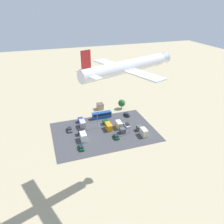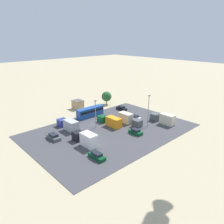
{
  "view_description": "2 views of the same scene",
  "coord_description": "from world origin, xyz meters",
  "px_view_note": "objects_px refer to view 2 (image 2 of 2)",
  "views": [
    {
      "loc": [
        24.98,
        91.44,
        55.84
      ],
      "look_at": [
        1.17,
        22.12,
        17.98
      ],
      "focal_mm": 35.0,
      "sensor_mm": 36.0,
      "label": 1
    },
    {
      "loc": [
        40.46,
        51.34,
        26.61
      ],
      "look_at": [
        0.3,
        8.29,
        6.15
      ],
      "focal_mm": 35.0,
      "sensor_mm": 36.0,
      "label": 2
    }
  ],
  "objects_px": {
    "parked_car_1": "(136,132)",
    "parked_truck_3": "(86,139)",
    "parked_truck_0": "(110,121)",
    "parked_car_2": "(54,137)",
    "parked_car_3": "(97,156)",
    "parked_car_0": "(121,108)",
    "shed_building": "(78,104)",
    "parked_car_4": "(135,117)",
    "bus": "(90,112)",
    "parked_truck_2": "(69,125)",
    "parked_truck_4": "(164,119)",
    "parked_truck_1": "(129,119)"
  },
  "relations": [
    {
      "from": "parked_truck_1",
      "to": "parked_truck_2",
      "type": "height_order",
      "value": "parked_truck_1"
    },
    {
      "from": "parked_car_4",
      "to": "parked_truck_4",
      "type": "bearing_deg",
      "value": -64.33
    },
    {
      "from": "parked_car_4",
      "to": "parked_truck_0",
      "type": "relative_size",
      "value": 0.48
    },
    {
      "from": "parked_truck_1",
      "to": "parked_truck_4",
      "type": "xyz_separation_m",
      "value": [
        -8.37,
        7.49,
        0.07
      ]
    },
    {
      "from": "parked_car_0",
      "to": "parked_truck_3",
      "type": "distance_m",
      "value": 30.01
    },
    {
      "from": "parked_truck_3",
      "to": "parked_truck_2",
      "type": "bearing_deg",
      "value": 79.57
    },
    {
      "from": "parked_truck_2",
      "to": "parked_car_4",
      "type": "bearing_deg",
      "value": -21.36
    },
    {
      "from": "parked_car_0",
      "to": "parked_truck_2",
      "type": "xyz_separation_m",
      "value": [
        24.69,
        2.02,
        0.79
      ]
    },
    {
      "from": "parked_car_3",
      "to": "parked_truck_0",
      "type": "bearing_deg",
      "value": 38.52
    },
    {
      "from": "parked_car_4",
      "to": "parked_truck_1",
      "type": "xyz_separation_m",
      "value": [
        4.23,
        1.13,
        0.81
      ]
    },
    {
      "from": "shed_building",
      "to": "parked_car_3",
      "type": "bearing_deg",
      "value": 61.83
    },
    {
      "from": "parked_car_3",
      "to": "parked_truck_2",
      "type": "height_order",
      "value": "parked_truck_2"
    },
    {
      "from": "parked_car_0",
      "to": "parked_car_3",
      "type": "xyz_separation_m",
      "value": [
        29.11,
        20.81,
        -0.01
      ]
    },
    {
      "from": "shed_building",
      "to": "parked_truck_2",
      "type": "xyz_separation_m",
      "value": [
        13.66,
        14.96,
        -0.1
      ]
    },
    {
      "from": "bus",
      "to": "parked_truck_0",
      "type": "bearing_deg",
      "value": -0.83
    },
    {
      "from": "shed_building",
      "to": "parked_truck_1",
      "type": "distance_m",
      "value": 24.4
    },
    {
      "from": "parked_truck_2",
      "to": "parked_truck_0",
      "type": "bearing_deg",
      "value": -28.84
    },
    {
      "from": "parked_car_2",
      "to": "parked_car_3",
      "type": "bearing_deg",
      "value": 98.38
    },
    {
      "from": "parked_truck_0",
      "to": "parked_car_2",
      "type": "bearing_deg",
      "value": 169.9
    },
    {
      "from": "parked_car_2",
      "to": "parked_truck_1",
      "type": "bearing_deg",
      "value": 165.02
    },
    {
      "from": "parked_car_3",
      "to": "parked_truck_4",
      "type": "xyz_separation_m",
      "value": [
        -29.38,
        -2.04,
        0.9
      ]
    },
    {
      "from": "parked_car_2",
      "to": "parked_car_3",
      "type": "height_order",
      "value": "parked_car_2"
    },
    {
      "from": "shed_building",
      "to": "parked_car_0",
      "type": "height_order",
      "value": "shed_building"
    },
    {
      "from": "parked_car_2",
      "to": "parked_car_3",
      "type": "relative_size",
      "value": 1.03
    },
    {
      "from": "shed_building",
      "to": "parked_truck_3",
      "type": "distance_m",
      "value": 30.75
    },
    {
      "from": "parked_truck_0",
      "to": "parked_truck_3",
      "type": "height_order",
      "value": "parked_truck_3"
    },
    {
      "from": "bus",
      "to": "parked_truck_3",
      "type": "bearing_deg",
      "value": -40.75
    },
    {
      "from": "parked_car_1",
      "to": "shed_building",
      "type": "bearing_deg",
      "value": 87.25
    },
    {
      "from": "parked_car_3",
      "to": "parked_truck_3",
      "type": "xyz_separation_m",
      "value": [
        -2.32,
        -7.35,
        0.94
      ]
    },
    {
      "from": "parked_car_4",
      "to": "parked_truck_2",
      "type": "bearing_deg",
      "value": 158.64
    },
    {
      "from": "parked_car_4",
      "to": "shed_building",
      "type": "bearing_deg",
      "value": 107.23
    },
    {
      "from": "shed_building",
      "to": "parked_truck_4",
      "type": "height_order",
      "value": "parked_truck_4"
    },
    {
      "from": "parked_car_0",
      "to": "parked_truck_2",
      "type": "distance_m",
      "value": 24.79
    },
    {
      "from": "parked_car_1",
      "to": "parked_car_2",
      "type": "height_order",
      "value": "parked_car_2"
    },
    {
      "from": "parked_truck_0",
      "to": "parked_truck_2",
      "type": "distance_m",
      "value": 12.95
    },
    {
      "from": "parked_car_4",
      "to": "parked_truck_2",
      "type": "distance_m",
      "value": 22.37
    },
    {
      "from": "parked_car_1",
      "to": "parked_truck_3",
      "type": "xyz_separation_m",
      "value": [
        14.27,
        -4.57,
        0.94
      ]
    },
    {
      "from": "parked_car_3",
      "to": "parked_car_0",
      "type": "bearing_deg",
      "value": 35.56
    },
    {
      "from": "parked_truck_1",
      "to": "parked_car_3",
      "type": "bearing_deg",
      "value": 24.39
    },
    {
      "from": "shed_building",
      "to": "parked_car_3",
      "type": "distance_m",
      "value": 38.3
    },
    {
      "from": "bus",
      "to": "parked_truck_2",
      "type": "distance_m",
      "value": 12.29
    },
    {
      "from": "parked_truck_0",
      "to": "parked_truck_1",
      "type": "relative_size",
      "value": 1.09
    },
    {
      "from": "bus",
      "to": "parked_car_0",
      "type": "xyz_separation_m",
      "value": [
        -13.2,
        2.31,
        -1.11
      ]
    },
    {
      "from": "parked_truck_0",
      "to": "parked_truck_3",
      "type": "xyz_separation_m",
      "value": [
        13.45,
        5.2,
        0.23
      ]
    },
    {
      "from": "shed_building",
      "to": "parked_car_3",
      "type": "xyz_separation_m",
      "value": [
        18.08,
        33.75,
        -0.91
      ]
    },
    {
      "from": "bus",
      "to": "parked_truck_3",
      "type": "distance_m",
      "value": 20.83
    },
    {
      "from": "parked_car_1",
      "to": "parked_car_2",
      "type": "xyz_separation_m",
      "value": [
        18.91,
        -12.99,
        0.03
      ]
    },
    {
      "from": "shed_building",
      "to": "parked_car_2",
      "type": "relative_size",
      "value": 0.84
    },
    {
      "from": "bus",
      "to": "parked_car_1",
      "type": "height_order",
      "value": "bus"
    },
    {
      "from": "parked_car_0",
      "to": "parked_car_2",
      "type": "distance_m",
      "value": 31.84
    }
  ]
}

